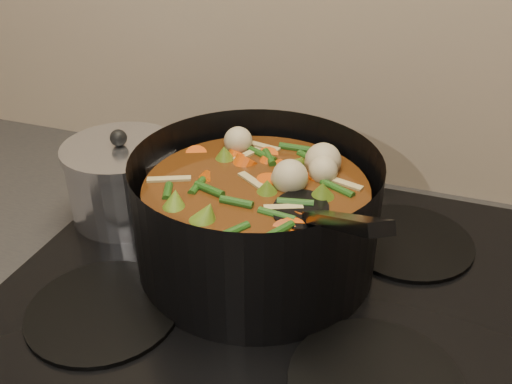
% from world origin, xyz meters
% --- Properties ---
extents(stovetop, '(0.62, 0.54, 0.03)m').
position_xyz_m(stovetop, '(0.00, 1.93, 0.92)').
color(stovetop, black).
rests_on(stovetop, counter).
extents(stockpot, '(0.39, 0.40, 0.23)m').
position_xyz_m(stockpot, '(-0.02, 1.95, 1.00)').
color(stockpot, black).
rests_on(stockpot, stovetop).
extents(saucepan, '(0.17, 0.17, 0.14)m').
position_xyz_m(saucepan, '(-0.24, 2.00, 0.99)').
color(saucepan, silver).
rests_on(saucepan, stovetop).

